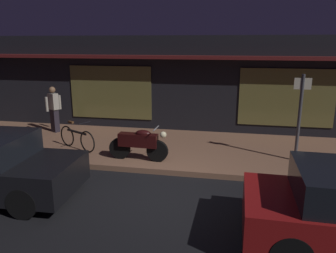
{
  "coord_description": "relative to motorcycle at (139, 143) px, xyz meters",
  "views": [
    {
      "loc": [
        1.34,
        -6.79,
        3.37
      ],
      "look_at": [
        -0.46,
        2.4,
        0.95
      ],
      "focal_mm": 35.08,
      "sensor_mm": 36.0,
      "label": 1
    }
  ],
  "objects": [
    {
      "name": "person_photographer",
      "position": [
        -3.87,
        2.29,
        0.38
      ],
      "size": [
        0.44,
        0.58,
        1.67
      ],
      "color": "#28232D",
      "rests_on": "sidewalk_slab"
    },
    {
      "name": "sign_post",
      "position": [
        4.29,
        0.81,
        0.86
      ],
      "size": [
        0.44,
        0.09,
        2.4
      ],
      "color": "#47474C",
      "rests_on": "sidewalk_slab"
    },
    {
      "name": "bicycle_parked",
      "position": [
        -2.16,
        0.56,
        -0.14
      ],
      "size": [
        1.5,
        0.79,
        0.91
      ],
      "color": "black",
      "rests_on": "sidewalk_slab"
    },
    {
      "name": "sidewalk_slab",
      "position": [
        1.12,
        1.41,
        -0.57
      ],
      "size": [
        18.0,
        4.0,
        0.15
      ],
      "primitive_type": "cube",
      "color": "#8C6047",
      "rests_on": "ground_plane"
    },
    {
      "name": "ground_plane",
      "position": [
        1.12,
        -1.59,
        -0.65
      ],
      "size": [
        60.0,
        60.0,
        0.0
      ],
      "primitive_type": "plane",
      "color": "black"
    },
    {
      "name": "storefront_building",
      "position": [
        1.12,
        4.79,
        1.16
      ],
      "size": [
        18.0,
        3.3,
        3.6
      ],
      "color": "black",
      "rests_on": "ground_plane"
    },
    {
      "name": "motorcycle",
      "position": [
        0.0,
        0.0,
        0.0
      ],
      "size": [
        1.7,
        0.55,
        0.97
      ],
      "color": "black",
      "rests_on": "sidewalk_slab"
    }
  ]
}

